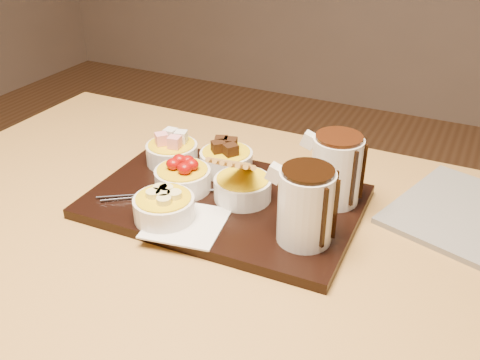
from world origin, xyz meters
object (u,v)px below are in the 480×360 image
at_px(dining_table, 208,269).
at_px(pitcher_dark_chocolate, 306,207).
at_px(pitcher_milk_chocolate, 336,170).
at_px(bowl_strawberries, 183,180).
at_px(serving_board, 225,201).

distance_m(dining_table, pitcher_dark_chocolate, 0.24).
bearing_deg(dining_table, pitcher_milk_chocolate, 37.45).
bearing_deg(bowl_strawberries, pitcher_dark_chocolate, -10.95).
height_order(dining_table, pitcher_milk_chocolate, pitcher_milk_chocolate).
distance_m(pitcher_dark_chocolate, pitcher_milk_chocolate, 0.13).
xyz_separation_m(pitcher_dark_chocolate, pitcher_milk_chocolate, (0.01, 0.13, 0.00)).
xyz_separation_m(dining_table, serving_board, (0.00, 0.06, 0.11)).
xyz_separation_m(serving_board, pitcher_dark_chocolate, (0.17, -0.06, 0.07)).
bearing_deg(pitcher_dark_chocolate, serving_board, 160.02).
height_order(serving_board, pitcher_milk_chocolate, pitcher_milk_chocolate).
height_order(dining_table, pitcher_dark_chocolate, pitcher_dark_chocolate).
distance_m(dining_table, bowl_strawberries, 0.16).
height_order(bowl_strawberries, pitcher_milk_chocolate, pitcher_milk_chocolate).
relative_size(bowl_strawberries, pitcher_dark_chocolate, 0.86).
relative_size(serving_board, pitcher_milk_chocolate, 3.95).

